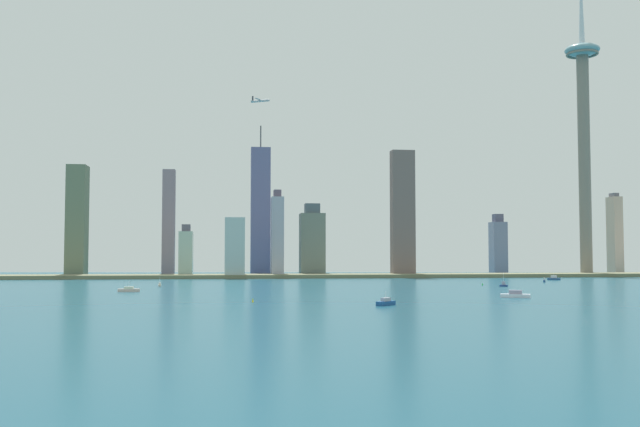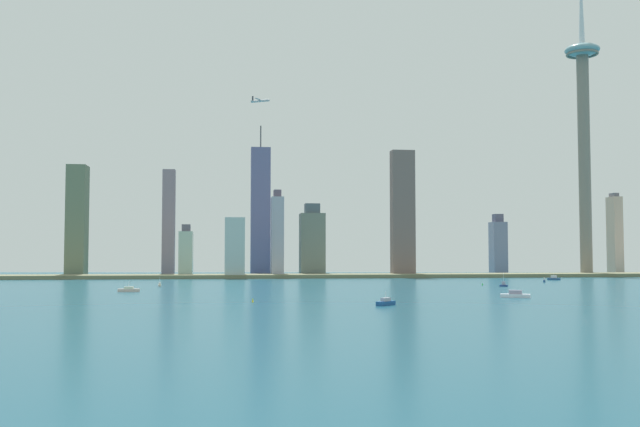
# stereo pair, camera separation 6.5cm
# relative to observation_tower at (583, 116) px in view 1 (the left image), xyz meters

# --- Properties ---
(ground_plane) EXTENTS (6000.00, 6000.00, 0.00)m
(ground_plane) POSITION_rel_observation_tower_xyz_m (-267.09, -515.13, -189.06)
(ground_plane) COLOR navy
(waterfront_pier) EXTENTS (831.81, 53.50, 3.88)m
(waterfront_pier) POSITION_rel_observation_tower_xyz_m (-267.09, -21.32, -187.12)
(waterfront_pier) COLOR #737251
(waterfront_pier) RESTS_ON ground
(observation_tower) EXTENTS (40.58, 40.58, 379.75)m
(observation_tower) POSITION_rel_observation_tower_xyz_m (0.00, 0.00, 0.00)
(observation_tower) COLOR gray
(observation_tower) RESTS_ON ground
(skyscraper_0) EXTENTS (13.93, 14.66, 122.82)m
(skyscraper_0) POSITION_rel_observation_tower_xyz_m (-485.78, 40.77, -127.65)
(skyscraper_0) COLOR gray
(skyscraper_0) RESTS_ON ground
(skyscraper_1) EXTENTS (24.04, 18.64, 185.06)m
(skyscraper_1) POSITION_rel_observation_tower_xyz_m (-378.66, 88.28, -110.42)
(skyscraper_1) COLOR slate
(skyscraper_1) RESTS_ON ground
(skyscraper_2) EXTENTS (12.01, 20.65, 103.23)m
(skyscraper_2) POSITION_rel_observation_tower_xyz_m (71.57, 62.97, -138.96)
(skyscraper_2) COLOR tan
(skyscraper_2) RESTS_ON ground
(skyscraper_3) EXTENTS (13.37, 27.48, 97.17)m
(skyscraper_3) POSITION_rel_observation_tower_xyz_m (-363.16, 2.13, -142.98)
(skyscraper_3) COLOR #9DA0B3
(skyscraper_3) RESTS_ON ground
(skyscraper_4) EXTENTS (20.59, 27.20, 124.57)m
(skyscraper_4) POSITION_rel_observation_tower_xyz_m (-584.83, 26.36, -126.77)
(skyscraper_4) COLOR #647158
(skyscraper_4) RESTS_ON ground
(skyscraper_5) EXTENTS (17.69, 19.42, 75.05)m
(skyscraper_5) POSITION_rel_observation_tower_xyz_m (-85.69, 56.85, -154.54)
(skyscraper_5) COLOR slate
(skyscraper_5) RESTS_ON ground
(skyscraper_6) EXTENTS (15.01, 21.58, 58.45)m
(skyscraper_6) POSITION_rel_observation_tower_xyz_m (-463.91, 10.00, -162.20)
(skyscraper_6) COLOR #A0BBAD
(skyscraper_6) RESTS_ON ground
(skyscraper_7) EXTENTS (21.01, 26.82, 64.26)m
(skyscraper_7) POSITION_rel_observation_tower_xyz_m (-410.27, -28.86, -156.93)
(skyscraper_7) COLOR #AEC0BD
(skyscraper_7) RESTS_ON ground
(skyscraper_8) EXTENTS (28.00, 27.47, 83.66)m
(skyscraper_8) POSITION_rel_observation_tower_xyz_m (-321.50, 23.19, -150.67)
(skyscraper_8) COLOR slate
(skyscraper_8) RESTS_ON ground
(skyscraper_9) EXTENTS (25.82, 15.88, 143.04)m
(skyscraper_9) POSITION_rel_observation_tower_xyz_m (-221.56, -5.54, -117.54)
(skyscraper_9) COLOR #705E5B
(skyscraper_9) RESTS_ON ground
(boat_1) EXTENTS (11.53, 11.04, 7.45)m
(boat_1) POSITION_rel_observation_tower_xyz_m (-335.41, -438.56, -187.57)
(boat_1) COLOR #1C4B87
(boat_1) RESTS_ON ground
(boat_2) EXTENTS (6.85, 4.37, 11.07)m
(boat_2) POSITION_rel_observation_tower_xyz_m (-198.01, -246.96, -187.52)
(boat_2) COLOR navy
(boat_2) RESTS_ON ground
(boat_3) EXTENTS (2.59, 6.55, 7.48)m
(boat_3) POSITION_rel_observation_tower_xyz_m (-470.83, -207.94, -187.91)
(boat_3) COLOR beige
(boat_3) RESTS_ON ground
(boat_4) EXTENTS (14.62, 4.31, 7.59)m
(boat_4) POSITION_rel_observation_tower_xyz_m (-483.68, -290.49, -187.66)
(boat_4) COLOR beige
(boat_4) RESTS_ON ground
(boat_5) EXTENTS (12.11, 10.85, 8.48)m
(boat_5) POSITION_rel_observation_tower_xyz_m (-95.32, -117.22, -187.44)
(boat_5) COLOR #284E7B
(boat_5) RESTS_ON ground
(boat_6) EXTENTS (4.56, 6.96, 4.00)m
(boat_6) POSITION_rel_observation_tower_xyz_m (-128.15, -167.87, -187.60)
(boat_6) COLOR navy
(boat_6) RESTS_ON ground
(boat_7) EXTENTS (18.12, 12.01, 4.46)m
(boat_7) POSITION_rel_observation_tower_xyz_m (-244.37, -384.31, -187.43)
(boat_7) COLOR white
(boat_7) RESTS_ON ground
(channel_buoy_1) EXTENTS (1.15, 1.15, 2.29)m
(channel_buoy_1) POSITION_rel_observation_tower_xyz_m (-401.92, -405.99, -187.91)
(channel_buoy_1) COLOR yellow
(channel_buoy_1) RESTS_ON ground
(channel_buoy_2) EXTENTS (1.44, 1.44, 1.91)m
(channel_buoy_2) POSITION_rel_observation_tower_xyz_m (-206.81, -222.52, -188.10)
(channel_buoy_2) COLOR green
(channel_buoy_2) RESTS_ON ground
(airplane) EXTENTS (21.92, 19.39, 7.68)m
(airplane) POSITION_rel_observation_tower_xyz_m (-381.91, 17.92, 12.38)
(airplane) COLOR silver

